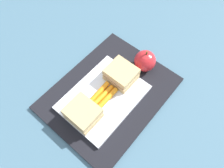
{
  "coord_description": "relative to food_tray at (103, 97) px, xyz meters",
  "views": [
    {
      "loc": [
        -0.22,
        -0.19,
        0.57
      ],
      "look_at": [
        0.01,
        0.0,
        0.04
      ],
      "focal_mm": 34.87,
      "sensor_mm": 36.0,
      "label": 1
    }
  ],
  "objects": [
    {
      "name": "apple",
      "position": [
        0.16,
        -0.02,
        0.03
      ],
      "size": [
        0.06,
        0.06,
        0.08
      ],
      "color": "red",
      "rests_on": "lunchbag_mat"
    },
    {
      "name": "sandwich_half_right",
      "position": [
        0.08,
        0.0,
        0.03
      ],
      "size": [
        0.07,
        0.08,
        0.04
      ],
      "color": "tan",
      "rests_on": "food_tray"
    },
    {
      "name": "lunchbag_mat",
      "position": [
        0.03,
        0.0,
        -0.01
      ],
      "size": [
        0.36,
        0.28,
        0.01
      ],
      "primitive_type": "cube",
      "color": "black",
      "rests_on": "ground_plane"
    },
    {
      "name": "carrot_sticks_bundle",
      "position": [
        0.0,
        0.0,
        0.01
      ],
      "size": [
        0.08,
        0.04,
        0.02
      ],
      "color": "orange",
      "rests_on": "food_tray"
    },
    {
      "name": "food_tray",
      "position": [
        0.0,
        0.0,
        0.0
      ],
      "size": [
        0.23,
        0.17,
        0.01
      ],
      "primitive_type": "cube",
      "color": "white",
      "rests_on": "lunchbag_mat"
    },
    {
      "name": "sandwich_half_left",
      "position": [
        -0.08,
        0.0,
        0.03
      ],
      "size": [
        0.07,
        0.08,
        0.04
      ],
      "color": "tan",
      "rests_on": "food_tray"
    },
    {
      "name": "ground_plane",
      "position": [
        0.03,
        0.0,
        -0.02
      ],
      "size": [
        2.4,
        2.4,
        0.0
      ],
      "primitive_type": "plane",
      "color": "#42667A"
    }
  ]
}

